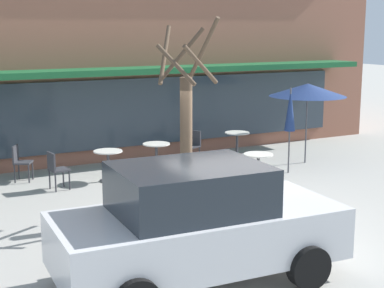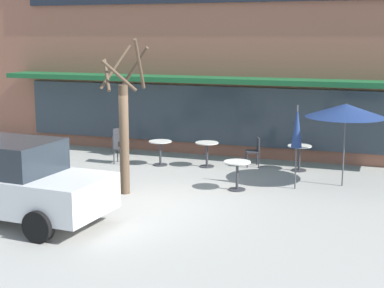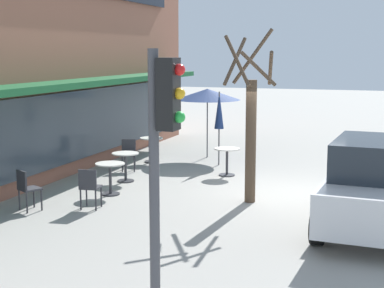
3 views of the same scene
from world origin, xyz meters
name	(u,v)px [view 1 (image 1 of 3)]	position (x,y,z in m)	size (l,w,h in m)	color
ground_plane	(241,219)	(0.00, 0.00, 0.00)	(80.00, 80.00, 0.00)	#9E9B93
building_facade	(79,24)	(0.00, 9.97, 3.82)	(17.64, 9.10, 7.65)	#935B47
cafe_table_near_wall	(237,141)	(2.87, 4.68, 0.52)	(0.70, 0.70, 0.76)	#333338
cafe_table_streetside	(156,153)	(0.14, 4.25, 0.52)	(0.70, 0.70, 0.76)	#333338
cafe_table_by_tree	(258,164)	(1.72, 1.95, 0.52)	(0.70, 0.70, 0.76)	#333338
cafe_table_mid_patio	(108,161)	(-1.28, 3.97, 0.52)	(0.70, 0.70, 0.76)	#333338
patio_umbrella_green_folded	(290,110)	(3.12, 2.60, 1.63)	(0.28, 0.28, 2.20)	#4C4C51
patio_umbrella_cream_folded	(308,90)	(4.25, 3.33, 2.02)	(2.10, 2.10, 2.20)	#4C4C51
cafe_chair_0	(20,160)	(-3.17, 4.99, 0.53)	(0.54, 0.54, 0.89)	#333338
cafe_chair_1	(56,168)	(-2.61, 3.79, 0.53)	(0.45, 0.45, 0.89)	#333338
cafe_chair_2	(193,144)	(1.49, 4.80, 0.53)	(0.52, 0.52, 0.89)	#333338
parked_sedan	(197,224)	(-2.15, -2.12, 0.88)	(4.29, 2.20, 1.76)	silver
street_tree	(186,130)	(-0.86, 0.69, 1.73)	(1.20, 1.21, 3.89)	brown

